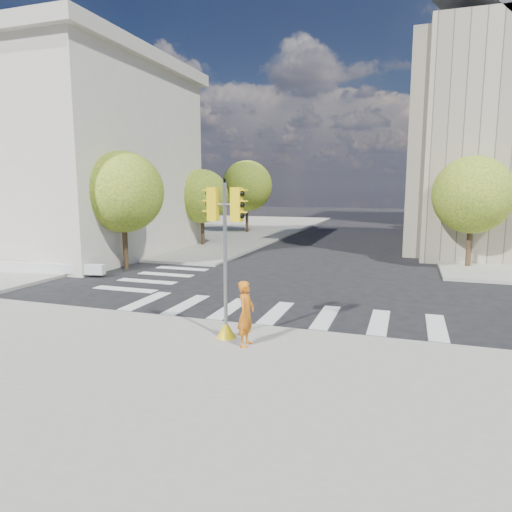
{
  "coord_description": "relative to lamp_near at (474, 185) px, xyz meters",
  "views": [
    {
      "loc": [
        4.27,
        -17.36,
        4.53
      ],
      "look_at": [
        -0.75,
        -2.36,
        2.1
      ],
      "focal_mm": 32.0,
      "sensor_mm": 36.0,
      "label": 1
    }
  ],
  "objects": [
    {
      "name": "classical_building",
      "position": [
        -28.0,
        -6.0,
        1.86
      ],
      "size": [
        19.0,
        15.0,
        12.7
      ],
      "color": "beige",
      "rests_on": "ground"
    },
    {
      "name": "lamp_near",
      "position": [
        0.0,
        0.0,
        0.0
      ],
      "size": [
        0.35,
        0.18,
        8.11
      ],
      "color": "black",
      "rests_on": "sidewalk_far_right"
    },
    {
      "name": "tree_re_mid",
      "position": [
        -0.5,
        8.0,
        -0.23
      ],
      "size": [
        4.6,
        4.6,
        6.66
      ],
      "color": "#382616",
      "rests_on": "ground"
    },
    {
      "name": "tree_lw_near",
      "position": [
        -18.5,
        -10.0,
        -0.38
      ],
      "size": [
        4.4,
        4.4,
        6.41
      ],
      "color": "#382616",
      "rests_on": "ground"
    },
    {
      "name": "tree_lw_mid",
      "position": [
        -18.5,
        0.0,
        -0.82
      ],
      "size": [
        4.0,
        4.0,
        5.77
      ],
      "color": "#382616",
      "rests_on": "ground"
    },
    {
      "name": "lamp_far",
      "position": [
        0.0,
        14.0,
        0.0
      ],
      "size": [
        0.35,
        0.18,
        8.11
      ],
      "color": "black",
      "rests_on": "sidewalk_far_right"
    },
    {
      "name": "traffic_signal",
      "position": [
        -8.63,
        -19.49,
        -2.49
      ],
      "size": [
        1.08,
        0.56,
        4.58
      ],
      "rotation": [
        0.0,
        0.0,
        -0.13
      ],
      "color": "yellow",
      "rests_on": "sidewalk_near"
    },
    {
      "name": "sidewalk_far_left",
      "position": [
        -28.0,
        12.0,
        -4.5
      ],
      "size": [
        28.0,
        40.0,
        0.15
      ],
      "primitive_type": "cube",
      "color": "gray",
      "rests_on": "ground"
    },
    {
      "name": "planter_wall",
      "position": [
        -21.0,
        -13.05,
        -4.18
      ],
      "size": [
        5.98,
        1.38,
        0.5
      ],
      "primitive_type": "cube",
      "rotation": [
        0.0,
        0.0,
        0.16
      ],
      "color": "silver",
      "rests_on": "sidewalk_left_near"
    },
    {
      "name": "tree_re_near",
      "position": [
        -0.5,
        -4.0,
        -0.53
      ],
      "size": [
        4.2,
        4.2,
        6.16
      ],
      "color": "#382616",
      "rests_on": "ground"
    },
    {
      "name": "sidewalk_near",
      "position": [
        -8.0,
        -25.0,
        -4.5
      ],
      "size": [
        30.0,
        14.0,
        0.15
      ],
      "primitive_type": "cube",
      "color": "gray",
      "rests_on": "ground"
    },
    {
      "name": "tree_re_far",
      "position": [
        -0.5,
        20.0,
        -0.71
      ],
      "size": [
        4.0,
        4.0,
        5.88
      ],
      "color": "#382616",
      "rests_on": "ground"
    },
    {
      "name": "photographer",
      "position": [
        -7.85,
        -19.94,
        -3.52
      ],
      "size": [
        0.45,
        0.68,
        1.83
      ],
      "primitive_type": "imported",
      "rotation": [
        0.0,
        0.0,
        1.55
      ],
      "color": "#C26212",
      "rests_on": "sidewalk_near"
    },
    {
      "name": "tree_lw_far",
      "position": [
        -18.5,
        10.0,
        -0.04
      ],
      "size": [
        4.8,
        4.8,
        6.95
      ],
      "color": "#382616",
      "rests_on": "ground"
    },
    {
      "name": "ground",
      "position": [
        -8.0,
        -14.0,
        -4.58
      ],
      "size": [
        160.0,
        160.0,
        0.0
      ],
      "primitive_type": "plane",
      "color": "black",
      "rests_on": "ground"
    }
  ]
}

